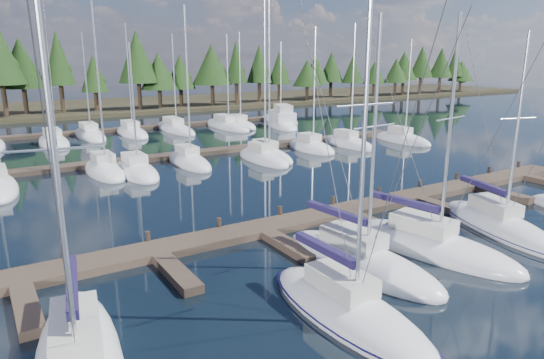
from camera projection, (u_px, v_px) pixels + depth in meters
ground at (249, 175)px, 39.96m from camera, size 260.00×260.00×0.00m
far_shore at (90, 107)px, 89.29m from camera, size 220.00×30.00×0.60m
main_dock at (350, 214)px, 29.50m from camera, size 44.00×6.13×0.90m
back_docks at (166, 139)px, 56.04m from camera, size 50.00×21.80×0.40m
front_sailboat_1 at (347, 310)px, 18.17m from camera, size 2.93×8.84×14.51m
front_sailboat_2 at (359, 261)px, 22.56m from camera, size 3.94×9.40×12.05m
front_sailboat_3 at (429, 246)px, 24.37m from camera, size 4.70×9.92×12.24m
front_sailboat_4 at (498, 226)px, 27.20m from camera, size 5.01×9.77×11.59m
back_sailboat_rows at (181, 143)px, 53.16m from camera, size 45.28×32.05×16.51m
motor_yacht_right at (282, 123)px, 67.03m from camera, size 6.34×10.60×5.04m
tree_line at (78, 68)px, 77.75m from camera, size 185.58×11.64×14.37m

